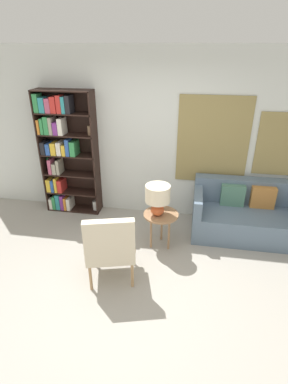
# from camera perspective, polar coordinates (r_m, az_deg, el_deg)

# --- Properties ---
(ground_plane) EXTENTS (14.00, 14.00, 0.00)m
(ground_plane) POSITION_cam_1_polar(r_m,az_deg,el_deg) (3.82, -3.94, -18.58)
(ground_plane) COLOR #9E998E
(wall_back) EXTENTS (6.40, 0.08, 2.70)m
(wall_back) POSITION_cam_1_polar(r_m,az_deg,el_deg) (4.87, 1.76, 10.42)
(wall_back) COLOR silver
(wall_back) RESTS_ON ground_plane
(bookshelf) EXTENTS (0.94, 0.30, 2.07)m
(bookshelf) POSITION_cam_1_polar(r_m,az_deg,el_deg) (5.19, -15.24, 7.40)
(bookshelf) COLOR black
(bookshelf) RESTS_ON ground_plane
(armchair) EXTENTS (0.71, 0.70, 0.96)m
(armchair) POSITION_cam_1_polar(r_m,az_deg,el_deg) (3.63, -6.48, -10.02)
(armchair) COLOR tan
(armchair) RESTS_ON ground_plane
(couch) EXTENTS (1.62, 0.84, 0.81)m
(couch) POSITION_cam_1_polar(r_m,az_deg,el_deg) (4.91, 18.84, -4.16)
(couch) COLOR slate
(couch) RESTS_ON ground_plane
(side_table) EXTENTS (0.50, 0.50, 0.54)m
(side_table) POSITION_cam_1_polar(r_m,az_deg,el_deg) (4.27, 3.24, -4.87)
(side_table) COLOR #99704C
(side_table) RESTS_ON ground_plane
(table_lamp) EXTENTS (0.34, 0.34, 0.45)m
(table_lamp) POSITION_cam_1_polar(r_m,az_deg,el_deg) (4.08, 2.64, -0.83)
(table_lamp) COLOR #C65128
(table_lamp) RESTS_ON side_table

